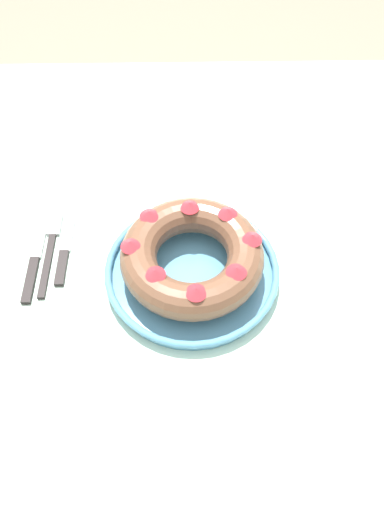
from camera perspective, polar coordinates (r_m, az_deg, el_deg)
The scene contains 7 objects.
ground_plane at distance 1.56m, azimuth -1.02°, elevation -18.34°, with size 8.00×8.00×0.00m, color gray.
dining_table at distance 0.93m, azimuth -1.62°, elevation -5.28°, with size 1.19×1.28×0.77m.
serving_dish at distance 0.85m, azimuth -0.00°, elevation -1.73°, with size 0.30×0.30×0.03m.
bundt_cake at distance 0.81m, azimuth 0.00°, elevation 0.05°, with size 0.24×0.24×0.07m.
fork at distance 0.93m, azimuth -15.86°, elevation 1.04°, with size 0.02×0.19×0.01m.
serving_knife at distance 0.92m, azimuth -17.53°, elevation -0.42°, with size 0.02×0.21×0.01m.
cake_knife at distance 0.91m, azimuth -14.40°, elevation 0.37°, with size 0.02×0.16×0.01m.
Camera 1 is at (0.02, -0.48, 1.48)m, focal length 35.00 mm.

